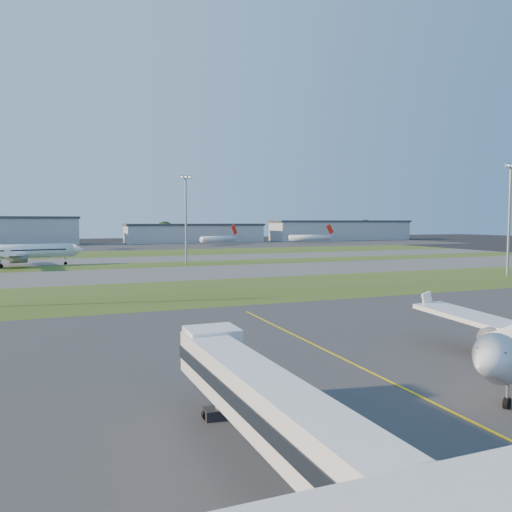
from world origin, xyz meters
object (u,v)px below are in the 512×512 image
mini_jet_near (219,239)px  light_mast_centre (186,214)px  airliner_taxiing (13,252)px  jet_bridge (287,420)px  light_mast_east (509,212)px  mini_jet_far (310,237)px

mini_jet_near → light_mast_centre: light_mast_centre is taller
airliner_taxiing → mini_jet_near: bearing=-140.4°
jet_bridge → light_mast_centre: bearing=78.6°
airliner_taxiing → light_mast_east: size_ratio=1.47×
mini_jet_near → light_mast_centre: 121.00m
mini_jet_far → airliner_taxiing: bearing=-144.1°
jet_bridge → mini_jet_far: size_ratio=0.94×
airliner_taxiing → mini_jet_near: airliner_taxiing is taller
light_mast_east → jet_bridge: bearing=-142.6°
jet_bridge → airliner_taxiing: bearing=99.2°
mini_jet_far → light_mast_east: light_mast_east is taller
jet_bridge → mini_jet_near: mini_jet_near is taller
mini_jet_far → light_mast_centre: bearing=-130.8°
mini_jet_far → light_mast_centre: (-100.15, -114.24, 11.53)m
airliner_taxiing → light_mast_centre: 48.63m
mini_jet_near → mini_jet_far: same height
airliner_taxiing → mini_jet_near: 136.55m
jet_bridge → light_mast_east: 111.12m
airliner_taxiing → light_mast_east: 128.18m
mini_jet_near → light_mast_east: size_ratio=0.98×
mini_jet_near → light_mast_centre: (-44.32, -112.00, 11.53)m
airliner_taxiing → mini_jet_far: bearing=-153.3°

